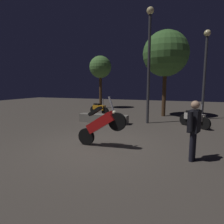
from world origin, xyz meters
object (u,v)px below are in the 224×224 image
object	(u,v)px
motorcycle_white_parked_right	(194,118)
person_rider_beside	(194,126)
motorcycle_red_foreground	(101,124)
motorcycle_orange_parked_left	(99,108)
streetlamp_near	(205,64)
streetlamp_far	(149,53)

from	to	relation	value
motorcycle_white_parked_right	person_rider_beside	world-z (taller)	person_rider_beside
motorcycle_red_foreground	motorcycle_orange_parked_left	world-z (taller)	motorcycle_red_foreground
motorcycle_orange_parked_left	person_rider_beside	world-z (taller)	person_rider_beside
motorcycle_orange_parked_left	person_rider_beside	distance (m)	8.29
motorcycle_orange_parked_left	streetlamp_near	size ratio (longest dim) A/B	0.32
motorcycle_white_parked_right	person_rider_beside	size ratio (longest dim) A/B	0.83
streetlamp_near	streetlamp_far	world-z (taller)	streetlamp_far
motorcycle_red_foreground	person_rider_beside	size ratio (longest dim) A/B	1.06
motorcycle_red_foreground	person_rider_beside	bearing A→B (deg)	-0.43
motorcycle_white_parked_right	streetlamp_near	world-z (taller)	streetlamp_near
person_rider_beside	streetlamp_near	xyz separation A→B (m)	(0.86, 6.84, 2.25)
streetlamp_near	person_rider_beside	bearing A→B (deg)	-97.16
motorcycle_red_foreground	motorcycle_white_parked_right	bearing A→B (deg)	57.91
streetlamp_near	streetlamp_far	xyz separation A→B (m)	(-2.80, -2.27, 0.40)
person_rider_beside	streetlamp_far	world-z (taller)	streetlamp_far
motorcycle_red_foreground	motorcycle_orange_parked_left	bearing A→B (deg)	118.13
motorcycle_red_foreground	person_rider_beside	xyz separation A→B (m)	(2.68, -0.18, 0.19)
person_rider_beside	streetlamp_near	bearing A→B (deg)	-77.70
motorcycle_red_foreground	streetlamp_near	xyz separation A→B (m)	(3.54, 6.65, 2.43)
streetlamp_far	motorcycle_white_parked_right	bearing A→B (deg)	-6.05
motorcycle_white_parked_right	person_rider_beside	bearing A→B (deg)	-52.06
person_rider_beside	streetlamp_near	distance (m)	7.25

